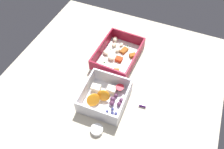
{
  "coord_description": "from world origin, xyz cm",
  "views": [
    {
      "loc": [
        45.0,
        19.38,
        68.46
      ],
      "look_at": [
        -1.33,
        -0.18,
        4.0
      ],
      "focal_mm": 35.13,
      "sensor_mm": 36.0,
      "label": 1
    }
  ],
  "objects": [
    {
      "name": "candy_bar",
      "position": [
        2.88,
        13.98,
        2.6
      ],
      "size": [
        7.22,
        3.16,
        1.2
      ],
      "primitive_type": "cube",
      "rotation": [
        0.0,
        0.0,
        0.11
      ],
      "color": "#51197A",
      "rests_on": "table_surface"
    },
    {
      "name": "paper_cup_liner",
      "position": [
        20.25,
        3.68,
        2.76
      ],
      "size": [
        4.03,
        4.03,
        1.52
      ],
      "primitive_type": "cylinder",
      "color": "white",
      "rests_on": "table_surface"
    },
    {
      "name": "fruit_bowl",
      "position": [
        8.66,
        1.54,
        4.09
      ],
      "size": [
        16.13,
        15.42,
        6.07
      ],
      "rotation": [
        0.0,
        0.0,
        0.03
      ],
      "color": "white",
      "rests_on": "table_surface"
    },
    {
      "name": "table_surface",
      "position": [
        0.0,
        0.0,
        1.0
      ],
      "size": [
        80.0,
        80.0,
        2.0
      ],
      "primitive_type": "cube",
      "color": "beige",
      "rests_on": "ground"
    },
    {
      "name": "pasta_container",
      "position": [
        -11.66,
        -1.96,
        3.62
      ],
      "size": [
        21.54,
        15.98,
        5.34
      ],
      "rotation": [
        0.0,
        0.0,
        -0.04
      ],
      "color": "white",
      "rests_on": "table_surface"
    }
  ]
}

